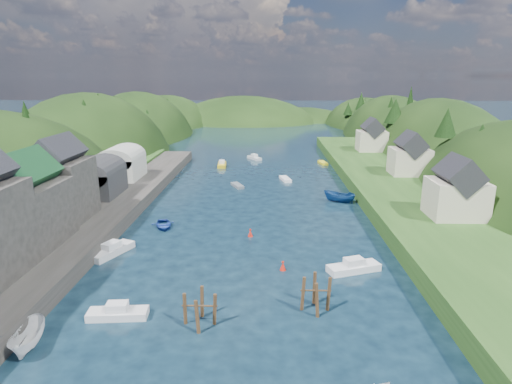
{
  "coord_description": "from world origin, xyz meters",
  "views": [
    {
      "loc": [
        1.77,
        -33.76,
        20.79
      ],
      "look_at": [
        0.0,
        28.0,
        4.0
      ],
      "focal_mm": 30.0,
      "sensor_mm": 36.0,
      "label": 1
    }
  ],
  "objects_px": {
    "piling_cluster_near": "(200,312)",
    "channel_buoy_near": "(283,266)",
    "piling_cluster_far": "(316,296)",
    "channel_buoy_far": "(250,233)"
  },
  "relations": [
    {
      "from": "piling_cluster_near",
      "to": "channel_buoy_far",
      "type": "bearing_deg",
      "value": 80.65
    },
    {
      "from": "piling_cluster_near",
      "to": "piling_cluster_far",
      "type": "distance_m",
      "value": 10.55
    },
    {
      "from": "channel_buoy_near",
      "to": "channel_buoy_far",
      "type": "relative_size",
      "value": 1.0
    },
    {
      "from": "piling_cluster_far",
      "to": "channel_buoy_near",
      "type": "distance_m",
      "value": 8.74
    },
    {
      "from": "piling_cluster_far",
      "to": "channel_buoy_near",
      "type": "bearing_deg",
      "value": 108.2
    },
    {
      "from": "piling_cluster_near",
      "to": "channel_buoy_far",
      "type": "relative_size",
      "value": 3.21
    },
    {
      "from": "piling_cluster_near",
      "to": "channel_buoy_near",
      "type": "distance_m",
      "value": 13.25
    },
    {
      "from": "piling_cluster_far",
      "to": "channel_buoy_far",
      "type": "relative_size",
      "value": 3.5
    },
    {
      "from": "channel_buoy_far",
      "to": "piling_cluster_near",
      "type": "bearing_deg",
      "value": -99.35
    },
    {
      "from": "channel_buoy_near",
      "to": "channel_buoy_far",
      "type": "distance_m",
      "value": 10.96
    }
  ]
}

